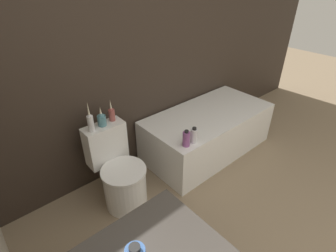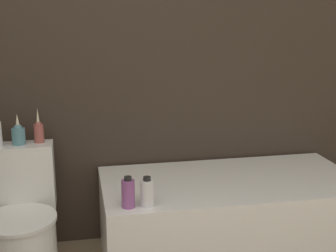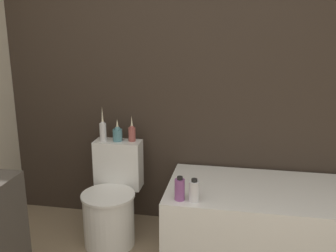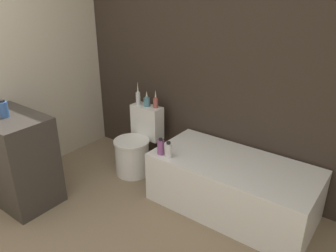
{
  "view_description": "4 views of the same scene",
  "coord_description": "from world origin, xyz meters",
  "px_view_note": "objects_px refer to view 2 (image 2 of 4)",
  "views": [
    {
      "loc": [
        -1.28,
        0.17,
        1.94
      ],
      "look_at": [
        -0.03,
        1.62,
        0.76
      ],
      "focal_mm": 28.0,
      "sensor_mm": 36.0,
      "label": 1
    },
    {
      "loc": [
        -0.09,
        -0.66,
        1.5
      ],
      "look_at": [
        0.36,
        1.65,
        0.9
      ],
      "focal_mm": 50.0,
      "sensor_mm": 36.0,
      "label": 2
    },
    {
      "loc": [
        0.5,
        -0.81,
        1.68
      ],
      "look_at": [
        0.02,
        1.76,
        0.96
      ],
      "focal_mm": 42.0,
      "sensor_mm": 36.0,
      "label": 3
    },
    {
      "loc": [
        1.87,
        -0.63,
        2.01
      ],
      "look_at": [
        0.19,
        1.61,
        0.8
      ],
      "focal_mm": 35.0,
      "sensor_mm": 36.0,
      "label": 4
    }
  ],
  "objects_px": {
    "shampoo_bottle_short": "(147,193)",
    "toilet": "(21,230)",
    "vase_bronze": "(39,131)",
    "bathtub": "(229,218)",
    "vase_silver": "(18,134)",
    "shampoo_bottle_tall": "(128,193)"
  },
  "relations": [
    {
      "from": "shampoo_bottle_short",
      "to": "toilet",
      "type": "bearing_deg",
      "value": 157.43
    },
    {
      "from": "vase_bronze",
      "to": "shampoo_bottle_short",
      "type": "distance_m",
      "value": 0.78
    },
    {
      "from": "bathtub",
      "to": "vase_bronze",
      "type": "relative_size",
      "value": 7.44
    },
    {
      "from": "vase_silver",
      "to": "vase_bronze",
      "type": "bearing_deg",
      "value": 10.14
    },
    {
      "from": "shampoo_bottle_tall",
      "to": "shampoo_bottle_short",
      "type": "height_order",
      "value": "shampoo_bottle_tall"
    },
    {
      "from": "bathtub",
      "to": "shampoo_bottle_short",
      "type": "relative_size",
      "value": 9.58
    },
    {
      "from": "toilet",
      "to": "shampoo_bottle_tall",
      "type": "distance_m",
      "value": 0.69
    },
    {
      "from": "vase_silver",
      "to": "shampoo_bottle_tall",
      "type": "xyz_separation_m",
      "value": [
        0.57,
        -0.47,
        -0.22
      ]
    },
    {
      "from": "toilet",
      "to": "shampoo_bottle_short",
      "type": "relative_size",
      "value": 4.67
    },
    {
      "from": "vase_silver",
      "to": "shampoo_bottle_short",
      "type": "bearing_deg",
      "value": -35.77
    },
    {
      "from": "toilet",
      "to": "vase_silver",
      "type": "height_order",
      "value": "vase_silver"
    },
    {
      "from": "vase_silver",
      "to": "vase_bronze",
      "type": "distance_m",
      "value": 0.11
    },
    {
      "from": "vase_silver",
      "to": "bathtub",
      "type": "bearing_deg",
      "value": -9.15
    },
    {
      "from": "vase_bronze",
      "to": "shampoo_bottle_tall",
      "type": "xyz_separation_m",
      "value": [
        0.46,
        -0.49,
        -0.22
      ]
    },
    {
      "from": "toilet",
      "to": "vase_silver",
      "type": "relative_size",
      "value": 4.12
    },
    {
      "from": "shampoo_bottle_short",
      "to": "bathtub",
      "type": "bearing_deg",
      "value": 27.7
    },
    {
      "from": "shampoo_bottle_tall",
      "to": "shampoo_bottle_short",
      "type": "bearing_deg",
      "value": -2.67
    },
    {
      "from": "bathtub",
      "to": "vase_silver",
      "type": "distance_m",
      "value": 1.34
    },
    {
      "from": "toilet",
      "to": "vase_bronze",
      "type": "height_order",
      "value": "vase_bronze"
    },
    {
      "from": "bathtub",
      "to": "shampoo_bottle_tall",
      "type": "height_order",
      "value": "shampoo_bottle_tall"
    },
    {
      "from": "vase_bronze",
      "to": "shampoo_bottle_tall",
      "type": "distance_m",
      "value": 0.71
    },
    {
      "from": "toilet",
      "to": "shampoo_bottle_short",
      "type": "xyz_separation_m",
      "value": [
        0.67,
        -0.28,
        0.28
      ]
    }
  ]
}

